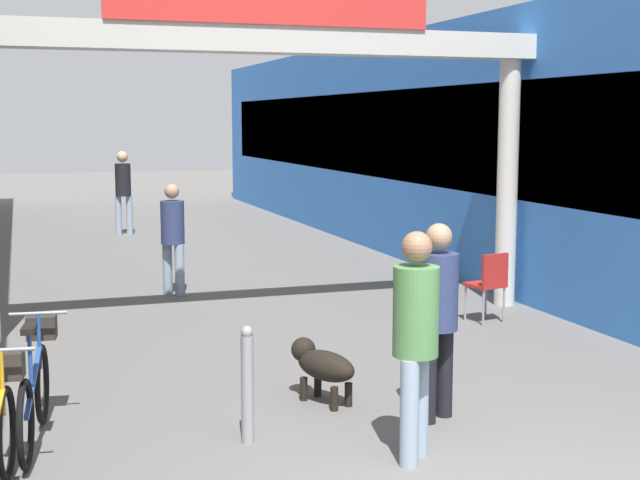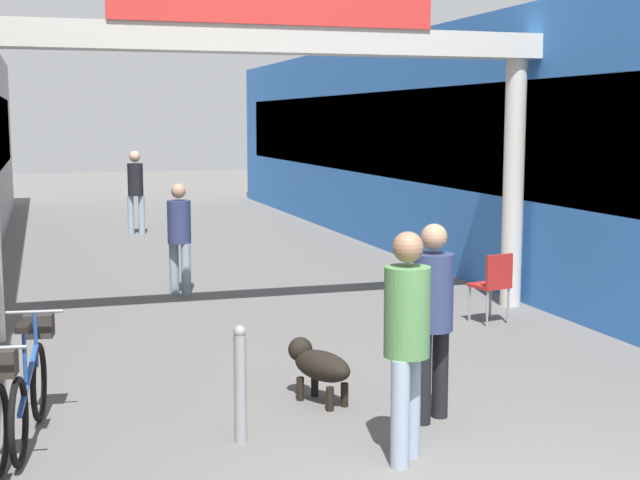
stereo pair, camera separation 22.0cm
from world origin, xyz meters
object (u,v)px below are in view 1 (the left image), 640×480
(pedestrian_companion, at_px, (416,331))
(cafe_chair_red_nearer, at_px, (489,280))
(bicycle_blue_second, at_px, (36,386))
(pedestrian_carrying_crate, at_px, (173,232))
(bollard_post_metal, at_px, (247,384))
(pedestrian_with_dog, at_px, (438,309))
(pedestrian_elderly_walking, at_px, (123,187))
(dog_on_leash, at_px, (321,364))

(pedestrian_companion, height_order, cafe_chair_red_nearer, pedestrian_companion)
(bicycle_blue_second, bearing_deg, pedestrian_carrying_crate, 70.07)
(pedestrian_carrying_crate, distance_m, bollard_post_metal, 6.21)
(pedestrian_with_dog, distance_m, pedestrian_companion, 0.97)
(pedestrian_with_dog, bearing_deg, bollard_post_metal, -179.26)
(pedestrian_companion, relative_size, pedestrian_carrying_crate, 1.07)
(pedestrian_companion, relative_size, pedestrian_elderly_walking, 0.94)
(bicycle_blue_second, relative_size, cafe_chair_red_nearer, 1.89)
(pedestrian_with_dog, relative_size, pedestrian_carrying_crate, 1.04)
(dog_on_leash, bearing_deg, pedestrian_elderly_walking, 91.64)
(pedestrian_companion, distance_m, bicycle_blue_second, 3.06)
(pedestrian_companion, bearing_deg, pedestrian_with_dog, 54.23)
(pedestrian_elderly_walking, xyz_separation_m, cafe_chair_red_nearer, (3.38, -10.21, -0.53))
(pedestrian_elderly_walking, xyz_separation_m, dog_on_leash, (0.36, -12.55, -0.73))
(bollard_post_metal, bearing_deg, pedestrian_carrying_crate, 85.96)
(dog_on_leash, distance_m, bollard_post_metal, 1.19)
(pedestrian_with_dog, xyz_separation_m, pedestrian_elderly_walking, (-1.13, 13.31, 0.11))
(pedestrian_carrying_crate, bearing_deg, cafe_chair_red_nearer, -41.38)
(dog_on_leash, distance_m, cafe_chair_red_nearer, 3.82)
(dog_on_leash, bearing_deg, pedestrian_carrying_crate, 94.72)
(pedestrian_carrying_crate, height_order, pedestrian_elderly_walking, pedestrian_elderly_walking)
(pedestrian_with_dog, height_order, pedestrian_carrying_crate, pedestrian_with_dog)
(pedestrian_companion, distance_m, bollard_post_metal, 1.43)
(pedestrian_companion, height_order, bollard_post_metal, pedestrian_companion)
(pedestrian_with_dog, bearing_deg, bicycle_blue_second, 169.58)
(pedestrian_companion, xyz_separation_m, pedestrian_carrying_crate, (-0.65, 6.94, -0.07))
(pedestrian_with_dog, bearing_deg, pedestrian_companion, -125.77)
(pedestrian_elderly_walking, bearing_deg, pedestrian_companion, -87.69)
(pedestrian_with_dog, xyz_separation_m, bollard_post_metal, (-1.66, -0.02, -0.48))
(pedestrian_elderly_walking, height_order, bollard_post_metal, pedestrian_elderly_walking)
(pedestrian_companion, bearing_deg, bollard_post_metal, 144.95)
(pedestrian_elderly_walking, bearing_deg, cafe_chair_red_nearer, -71.69)
(pedestrian_companion, xyz_separation_m, bicycle_blue_second, (-2.67, 1.38, -0.56))
(pedestrian_with_dog, xyz_separation_m, bicycle_blue_second, (-3.24, 0.59, -0.53))
(bicycle_blue_second, relative_size, bollard_post_metal, 1.77)
(pedestrian_with_dog, height_order, dog_on_leash, pedestrian_with_dog)
(pedestrian_companion, relative_size, dog_on_leash, 2.20)
(pedestrian_carrying_crate, bearing_deg, pedestrian_with_dog, -78.79)
(pedestrian_companion, bearing_deg, pedestrian_elderly_walking, 92.31)
(pedestrian_with_dog, xyz_separation_m, dog_on_leash, (-0.77, 0.77, -0.62))
(pedestrian_companion, relative_size, bicycle_blue_second, 1.03)
(bicycle_blue_second, xyz_separation_m, bollard_post_metal, (1.58, -0.62, 0.05))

